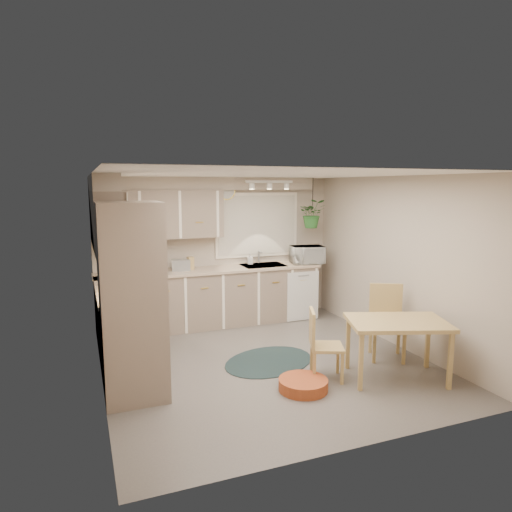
% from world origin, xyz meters
% --- Properties ---
extents(floor, '(4.20, 4.20, 0.00)m').
position_xyz_m(floor, '(0.00, 0.00, 0.00)').
color(floor, '#5E5953').
rests_on(floor, ground).
extents(ceiling, '(4.20, 4.20, 0.00)m').
position_xyz_m(ceiling, '(0.00, 0.00, 2.40)').
color(ceiling, silver).
rests_on(ceiling, wall_back).
extents(wall_back, '(4.00, 0.04, 2.40)m').
position_xyz_m(wall_back, '(0.00, 2.10, 1.20)').
color(wall_back, '#AEA090').
rests_on(wall_back, floor).
extents(wall_front, '(4.00, 0.04, 2.40)m').
position_xyz_m(wall_front, '(0.00, -2.10, 1.20)').
color(wall_front, '#AEA090').
rests_on(wall_front, floor).
extents(wall_left, '(0.04, 4.20, 2.40)m').
position_xyz_m(wall_left, '(-2.00, 0.00, 1.20)').
color(wall_left, '#AEA090').
rests_on(wall_left, floor).
extents(wall_right, '(0.04, 4.20, 2.40)m').
position_xyz_m(wall_right, '(2.00, 0.00, 1.20)').
color(wall_right, '#AEA090').
rests_on(wall_right, floor).
extents(base_cab_left, '(0.60, 1.85, 0.90)m').
position_xyz_m(base_cab_left, '(-1.70, 0.88, 0.45)').
color(base_cab_left, gray).
rests_on(base_cab_left, floor).
extents(base_cab_back, '(3.60, 0.60, 0.90)m').
position_xyz_m(base_cab_back, '(-0.20, 1.80, 0.45)').
color(base_cab_back, gray).
rests_on(base_cab_back, floor).
extents(counter_left, '(0.64, 1.89, 0.04)m').
position_xyz_m(counter_left, '(-1.69, 0.88, 0.92)').
color(counter_left, '#CBAE94').
rests_on(counter_left, base_cab_left).
extents(counter_back, '(3.64, 0.64, 0.04)m').
position_xyz_m(counter_back, '(-0.20, 1.79, 0.92)').
color(counter_back, '#CBAE94').
rests_on(counter_back, base_cab_back).
extents(oven_stack, '(0.65, 0.65, 2.10)m').
position_xyz_m(oven_stack, '(-1.68, -0.38, 1.05)').
color(oven_stack, gray).
rests_on(oven_stack, floor).
extents(wall_oven_face, '(0.02, 0.56, 0.58)m').
position_xyz_m(wall_oven_face, '(-1.35, -0.38, 1.05)').
color(wall_oven_face, silver).
rests_on(wall_oven_face, oven_stack).
extents(upper_cab_left, '(0.35, 2.00, 0.75)m').
position_xyz_m(upper_cab_left, '(-1.82, 1.00, 1.83)').
color(upper_cab_left, gray).
rests_on(upper_cab_left, wall_left).
extents(upper_cab_back, '(2.00, 0.35, 0.75)m').
position_xyz_m(upper_cab_back, '(-1.00, 1.93, 1.83)').
color(upper_cab_back, gray).
rests_on(upper_cab_back, wall_back).
extents(soffit_left, '(0.30, 2.00, 0.20)m').
position_xyz_m(soffit_left, '(-1.85, 1.00, 2.30)').
color(soffit_left, '#AEA090').
rests_on(soffit_left, wall_left).
extents(soffit_back, '(3.60, 0.30, 0.20)m').
position_xyz_m(soffit_back, '(-0.20, 1.95, 2.30)').
color(soffit_back, '#AEA090').
rests_on(soffit_back, wall_back).
extents(cooktop, '(0.52, 0.58, 0.02)m').
position_xyz_m(cooktop, '(-1.68, 0.30, 0.94)').
color(cooktop, silver).
rests_on(cooktop, counter_left).
extents(range_hood, '(0.40, 0.60, 0.14)m').
position_xyz_m(range_hood, '(-1.70, 0.30, 1.40)').
color(range_hood, silver).
rests_on(range_hood, upper_cab_left).
extents(window_blinds, '(1.40, 0.02, 1.00)m').
position_xyz_m(window_blinds, '(0.70, 2.07, 1.60)').
color(window_blinds, silver).
rests_on(window_blinds, wall_back).
extents(window_frame, '(1.50, 0.02, 1.10)m').
position_xyz_m(window_frame, '(0.70, 2.08, 1.60)').
color(window_frame, white).
rests_on(window_frame, wall_back).
extents(sink, '(0.70, 0.48, 0.10)m').
position_xyz_m(sink, '(0.70, 1.80, 0.90)').
color(sink, '#989B9F').
rests_on(sink, counter_back).
extents(dishwasher_front, '(0.58, 0.02, 0.83)m').
position_xyz_m(dishwasher_front, '(1.30, 1.49, 0.42)').
color(dishwasher_front, silver).
rests_on(dishwasher_front, base_cab_back).
extents(track_light_bar, '(0.80, 0.04, 0.04)m').
position_xyz_m(track_light_bar, '(0.70, 1.55, 2.33)').
color(track_light_bar, silver).
rests_on(track_light_bar, ceiling).
extents(wall_clock, '(0.30, 0.03, 0.30)m').
position_xyz_m(wall_clock, '(0.15, 2.07, 2.18)').
color(wall_clock, gold).
rests_on(wall_clock, wall_back).
extents(dining_table, '(1.31, 1.08, 0.71)m').
position_xyz_m(dining_table, '(1.25, -1.02, 0.35)').
color(dining_table, tan).
rests_on(dining_table, floor).
extents(chair_left, '(0.51, 0.51, 0.83)m').
position_xyz_m(chair_left, '(0.48, -0.73, 0.42)').
color(chair_left, tan).
rests_on(chair_left, floor).
extents(chair_back, '(0.61, 0.61, 0.97)m').
position_xyz_m(chair_back, '(1.55, -0.45, 0.48)').
color(chair_back, tan).
rests_on(chair_back, floor).
extents(braided_rug, '(1.54, 1.36, 0.01)m').
position_xyz_m(braided_rug, '(0.05, 0.00, 0.01)').
color(braided_rug, black).
rests_on(braided_rug, floor).
extents(pet_bed, '(0.68, 0.68, 0.13)m').
position_xyz_m(pet_bed, '(0.08, -0.91, 0.06)').
color(pet_bed, '#9F421F').
rests_on(pet_bed, floor).
extents(microwave, '(0.59, 0.39, 0.37)m').
position_xyz_m(microwave, '(1.47, 1.70, 1.12)').
color(microwave, silver).
rests_on(microwave, counter_back).
extents(soap_bottle, '(0.13, 0.20, 0.09)m').
position_xyz_m(soap_bottle, '(0.52, 1.95, 0.98)').
color(soap_bottle, silver).
rests_on(soap_bottle, counter_back).
extents(hanging_plant, '(0.59, 0.62, 0.38)m').
position_xyz_m(hanging_plant, '(1.56, 1.70, 1.74)').
color(hanging_plant, '#286227').
rests_on(hanging_plant, ceiling).
extents(coffee_maker, '(0.20, 0.24, 0.35)m').
position_xyz_m(coffee_maker, '(-1.17, 1.80, 1.11)').
color(coffee_maker, black).
rests_on(coffee_maker, counter_back).
extents(toaster, '(0.31, 0.21, 0.17)m').
position_xyz_m(toaster, '(-0.69, 1.82, 1.03)').
color(toaster, '#989B9F').
rests_on(toaster, counter_back).
extents(knife_block, '(0.11, 0.11, 0.21)m').
position_xyz_m(knife_block, '(-0.53, 1.85, 1.04)').
color(knife_block, tan).
rests_on(knife_block, counter_back).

